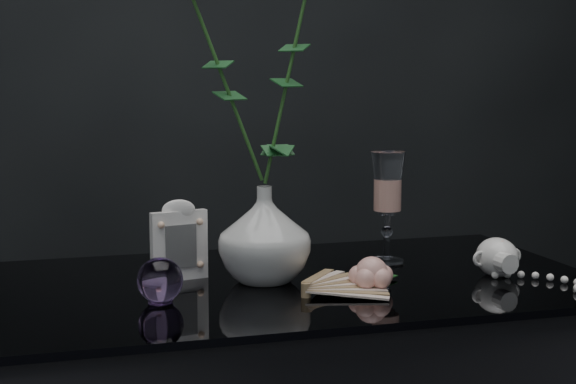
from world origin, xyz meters
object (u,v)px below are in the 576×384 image
object	(u,v)px
loose_rose	(372,273)
pearl_jar	(497,255)
paperweight	(160,280)
wine_glass	(387,208)
vase	(265,235)
picture_frame	(179,240)

from	to	relation	value
loose_rose	pearl_jar	size ratio (longest dim) A/B	0.65
loose_rose	pearl_jar	distance (m)	0.25
paperweight	loose_rose	distance (m)	0.34
wine_glass	vase	bearing A→B (deg)	-161.97
vase	pearl_jar	bearing A→B (deg)	-9.60
vase	picture_frame	bearing A→B (deg)	157.70
wine_glass	pearl_jar	world-z (taller)	wine_glass
vase	paperweight	distance (m)	0.21
loose_rose	wine_glass	bearing A→B (deg)	54.22
wine_glass	pearl_jar	xyz separation A→B (m)	(0.14, -0.15, -0.07)
wine_glass	pearl_jar	distance (m)	0.22
picture_frame	loose_rose	distance (m)	0.33
picture_frame	loose_rose	bearing A→B (deg)	-40.58
picture_frame	pearl_jar	bearing A→B (deg)	-24.64
loose_rose	pearl_jar	world-z (taller)	pearl_jar
loose_rose	paperweight	bearing A→B (deg)	170.69
picture_frame	paperweight	world-z (taller)	picture_frame
loose_rose	vase	bearing A→B (deg)	139.37
loose_rose	pearl_jar	bearing A→B (deg)	1.61
picture_frame	paperweight	distance (m)	0.15
wine_glass	loose_rose	size ratio (longest dim) A/B	1.28
vase	loose_rose	size ratio (longest dim) A/B	1.01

